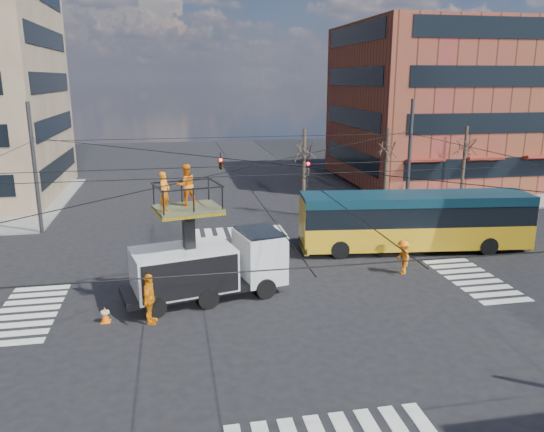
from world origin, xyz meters
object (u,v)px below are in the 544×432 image
(traffic_cone, at_px, (105,314))
(flagger, at_px, (403,257))
(worker_ground, at_px, (149,299))
(city_bus, at_px, (415,220))
(utility_truck, at_px, (208,254))

(traffic_cone, distance_m, flagger, 14.04)
(traffic_cone, bearing_deg, worker_ground, -13.77)
(city_bus, distance_m, traffic_cone, 17.12)
(city_bus, bearing_deg, worker_ground, -148.22)
(utility_truck, relative_size, city_bus, 0.57)
(traffic_cone, bearing_deg, city_bus, 21.42)
(utility_truck, relative_size, worker_ground, 3.60)
(utility_truck, height_order, flagger, utility_truck)
(worker_ground, relative_size, flagger, 1.19)
(utility_truck, distance_m, city_bus, 12.50)
(traffic_cone, xyz_separation_m, flagger, (13.73, 2.85, 0.53))
(utility_truck, xyz_separation_m, city_bus, (11.68, 4.45, -0.25))
(city_bus, bearing_deg, traffic_cone, -152.02)
(flagger, bearing_deg, utility_truck, -83.05)
(worker_ground, xyz_separation_m, flagger, (11.99, 3.28, -0.16))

